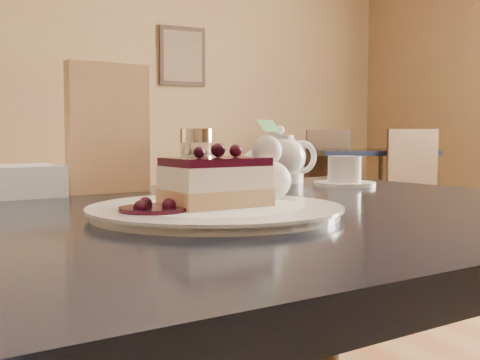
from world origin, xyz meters
name	(u,v)px	position (x,y,z in m)	size (l,w,h in m)	color
main_table	(196,271)	(0.05, 0.33, 0.69)	(1.32, 0.96, 0.77)	black
dessert_plate	(215,211)	(0.05, 0.28, 0.77)	(0.31, 0.31, 0.01)	white
cheesecake_slice	(215,182)	(0.05, 0.28, 0.81)	(0.13, 0.10, 0.06)	tan
whipped_cream	(267,180)	(0.14, 0.30, 0.81)	(0.07, 0.07, 0.06)	white
berry_sauce	(154,209)	(-0.03, 0.26, 0.78)	(0.08, 0.08, 0.01)	black
tea_set	(292,162)	(0.40, 0.67, 0.81)	(0.24, 0.25, 0.11)	white
menu_card	(108,128)	(0.01, 0.64, 0.88)	(0.14, 0.03, 0.22)	beige
sugar_shaker	(196,158)	(0.17, 0.63, 0.82)	(0.06, 0.06, 0.11)	white
napkin_stack	(20,181)	(-0.14, 0.64, 0.79)	(0.12, 0.12, 0.05)	white
bg_table_far_right	(366,227)	(3.01, 3.73, 0.07)	(1.17, 1.79, 1.19)	black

